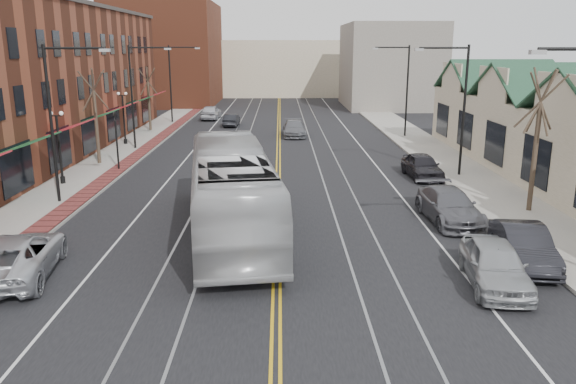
{
  "coord_description": "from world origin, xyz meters",
  "views": [
    {
      "loc": [
        0.14,
        -12.61,
        8.03
      ],
      "look_at": [
        0.47,
        10.59,
        2.0
      ],
      "focal_mm": 35.0,
      "sensor_mm": 36.0,
      "label": 1
    }
  ],
  "objects_px": {
    "parked_car_a": "(495,264)",
    "parked_car_c": "(449,206)",
    "parked_suv": "(17,256)",
    "parked_car_b": "(524,246)",
    "parked_car_d": "(422,166)",
    "transit_bus": "(231,191)"
  },
  "relations": [
    {
      "from": "parked_car_a",
      "to": "parked_car_c",
      "type": "relative_size",
      "value": 0.88
    },
    {
      "from": "parked_suv",
      "to": "parked_car_b",
      "type": "height_order",
      "value": "parked_suv"
    },
    {
      "from": "parked_car_a",
      "to": "parked_car_d",
      "type": "height_order",
      "value": "parked_car_a"
    },
    {
      "from": "transit_bus",
      "to": "parked_suv",
      "type": "xyz_separation_m",
      "value": [
        -7.3,
        -4.78,
        -1.15
      ]
    },
    {
      "from": "parked_car_a",
      "to": "parked_car_c",
      "type": "xyz_separation_m",
      "value": [
        0.58,
        7.39,
        -0.02
      ]
    },
    {
      "from": "parked_car_b",
      "to": "transit_bus",
      "type": "bearing_deg",
      "value": 168.19
    },
    {
      "from": "parked_car_a",
      "to": "parked_car_c",
      "type": "bearing_deg",
      "value": 92.42
    },
    {
      "from": "parked_car_c",
      "to": "parked_car_b",
      "type": "bearing_deg",
      "value": -80.57
    },
    {
      "from": "parked_car_a",
      "to": "parked_car_d",
      "type": "xyz_separation_m",
      "value": [
        1.55,
        16.44,
        -0.02
      ]
    },
    {
      "from": "parked_car_a",
      "to": "parked_suv",
      "type": "bearing_deg",
      "value": -176.65
    },
    {
      "from": "parked_suv",
      "to": "parked_car_d",
      "type": "relative_size",
      "value": 1.23
    },
    {
      "from": "parked_car_b",
      "to": "parked_suv",
      "type": "bearing_deg",
      "value": -170.03
    },
    {
      "from": "parked_car_d",
      "to": "parked_car_c",
      "type": "bearing_deg",
      "value": -99.28
    },
    {
      "from": "parked_car_b",
      "to": "parked_car_d",
      "type": "relative_size",
      "value": 1.02
    },
    {
      "from": "parked_car_c",
      "to": "parked_car_d",
      "type": "distance_m",
      "value": 9.1
    },
    {
      "from": "parked_car_b",
      "to": "parked_car_d",
      "type": "xyz_separation_m",
      "value": [
        -0.25,
        14.53,
        0.01
      ]
    },
    {
      "from": "transit_bus",
      "to": "parked_car_c",
      "type": "xyz_separation_m",
      "value": [
        10.08,
        1.56,
        -1.16
      ]
    },
    {
      "from": "parked_car_c",
      "to": "parked_car_d",
      "type": "xyz_separation_m",
      "value": [
        0.97,
        9.05,
        0.01
      ]
    },
    {
      "from": "parked_car_c",
      "to": "parked_suv",
      "type": "bearing_deg",
      "value": -163.08
    },
    {
      "from": "parked_car_b",
      "to": "parked_car_c",
      "type": "height_order",
      "value": "parked_car_c"
    },
    {
      "from": "parked_suv",
      "to": "parked_car_c",
      "type": "xyz_separation_m",
      "value": [
        17.38,
        6.34,
        -0.01
      ]
    },
    {
      "from": "transit_bus",
      "to": "parked_suv",
      "type": "bearing_deg",
      "value": 25.26
    }
  ]
}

